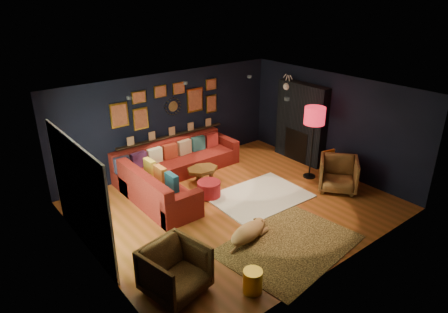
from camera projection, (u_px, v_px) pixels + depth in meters
floor at (236, 205)px, 9.09m from camera, size 6.50×6.50×0.00m
room_walls at (237, 140)px, 8.46m from camera, size 6.50×6.50×6.50m
sectional at (170, 173)px, 9.91m from camera, size 3.41×2.69×0.86m
ledge at (172, 136)px, 10.65m from camera, size 3.20×0.12×0.04m
gallery_wall at (169, 103)px, 10.32m from camera, size 3.15×0.04×1.02m
sunburst_mirror at (173, 106)px, 10.43m from camera, size 0.47×0.16×0.47m
fireplace at (301, 126)px, 11.10m from camera, size 0.31×1.60×2.20m
deer_head at (291, 85)px, 11.08m from camera, size 0.50×0.28×0.45m
sliding_door at (80, 195)px, 7.25m from camera, size 0.06×2.80×2.20m
ceiling_spots at (214, 88)px, 8.65m from camera, size 3.30×2.50×0.06m
shag_rug at (260, 197)px, 9.43m from camera, size 2.24×1.65×0.03m
leopard_rug at (289, 245)px, 7.69m from camera, size 2.81×2.17×0.01m
coffee_table at (203, 171)px, 9.94m from camera, size 0.89×0.71×0.41m
pouf at (209, 189)px, 9.38m from camera, size 0.55×0.55×0.36m
armchair_left at (175, 268)px, 6.36m from camera, size 1.06×1.01×0.93m
armchair_right at (338, 173)px, 9.64m from camera, size 1.18×1.19×0.90m
gold_stool at (253, 281)px, 6.47m from camera, size 0.32×0.32×0.40m
orange_chair at (330, 163)px, 10.17m from camera, size 0.42×0.42×0.76m
floor_lamp at (314, 118)px, 9.81m from camera, size 0.52×0.52×1.88m
dog at (248, 230)px, 7.79m from camera, size 1.39×0.89×0.41m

